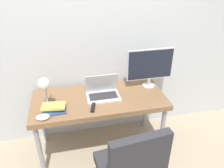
{
  "coord_description": "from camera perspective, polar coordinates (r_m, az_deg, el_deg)",
  "views": [
    {
      "loc": [
        -0.31,
        -1.74,
        2.11
      ],
      "look_at": [
        0.14,
        0.3,
        0.93
      ],
      "focal_mm": 35.0,
      "sensor_mm": 36.0,
      "label": 1
    }
  ],
  "objects": [
    {
      "name": "ground_plane",
      "position": [
        2.75,
        -1.66,
        -20.75
      ],
      "size": [
        12.0,
        12.0,
        0.0
      ],
      "primitive_type": "plane",
      "color": "tan"
    },
    {
      "name": "tv_remote",
      "position": [
        2.33,
        -4.96,
        -6.11
      ],
      "size": [
        0.08,
        0.16,
        0.02
      ],
      "color": "black",
      "rests_on": "desk"
    },
    {
      "name": "laptop",
      "position": [
        2.5,
        -2.45,
        -2.1
      ],
      "size": [
        0.37,
        0.26,
        0.26
      ],
      "color": "silver",
      "rests_on": "desk"
    },
    {
      "name": "book_stack",
      "position": [
        2.34,
        -14.87,
        -6.07
      ],
      "size": [
        0.25,
        0.18,
        0.08
      ],
      "color": "#334C8C",
      "rests_on": "desk"
    },
    {
      "name": "monitor",
      "position": [
        2.64,
        9.94,
        4.73
      ],
      "size": [
        0.57,
        0.15,
        0.48
      ],
      "color": "#B7B7BC",
      "rests_on": "desk"
    },
    {
      "name": "wall_back",
      "position": [
        2.62,
        -5.23,
        11.24
      ],
      "size": [
        8.0,
        0.05,
        2.6
      ],
      "color": "silver",
      "rests_on": "ground_plane"
    },
    {
      "name": "desk_lamp",
      "position": [
        2.28,
        -17.24,
        -0.52
      ],
      "size": [
        0.12,
        0.25,
        0.37
      ],
      "color": "#4C4C51",
      "rests_on": "desk"
    },
    {
      "name": "game_controller",
      "position": [
        2.28,
        -17.63,
        -8.22
      ],
      "size": [
        0.13,
        0.1,
        0.04
      ],
      "color": "white",
      "rests_on": "desk"
    },
    {
      "name": "desk",
      "position": [
        2.54,
        -3.35,
        -4.88
      ],
      "size": [
        1.51,
        0.67,
        0.75
      ],
      "color": "brown",
      "rests_on": "ground_plane"
    }
  ]
}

